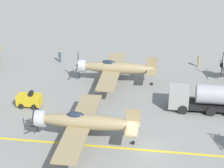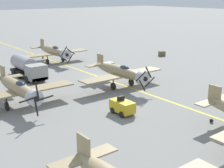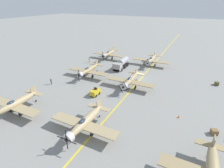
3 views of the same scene
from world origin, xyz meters
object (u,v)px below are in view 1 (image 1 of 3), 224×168
(tow_tractor, at_px, (29,100))
(ground_crew_inspecting, at_px, (199,61))
(airplane_mid_right, at_px, (115,68))
(ground_crew_walking, at_px, (60,56))
(airplane_mid_center, at_px, (84,122))
(fuel_tanker, at_px, (206,97))

(tow_tractor, xyz_separation_m, ground_crew_inspecting, (14.06, -19.03, 0.18))
(airplane_mid_right, distance_m, ground_crew_walking, 10.51)
(airplane_mid_center, relative_size, ground_crew_inspecting, 6.73)
(airplane_mid_center, bearing_deg, ground_crew_inspecting, -27.78)
(tow_tractor, relative_size, ground_crew_inspecting, 1.46)
(tow_tractor, xyz_separation_m, ground_crew_walking, (13.25, 0.21, 0.11))
(fuel_tanker, distance_m, tow_tractor, 19.06)
(airplane_mid_center, distance_m, ground_crew_inspecting, 23.07)
(ground_crew_inspecting, bearing_deg, airplane_mid_right, 122.35)
(airplane_mid_right, bearing_deg, tow_tractor, 127.22)
(airplane_mid_center, height_order, tow_tractor, airplane_mid_center)
(fuel_tanker, xyz_separation_m, ground_crew_inspecting, (12.25, -0.07, -0.54))
(airplane_mid_center, relative_size, fuel_tanker, 1.50)
(airplane_mid_right, height_order, fuel_tanker, airplane_mid_right)
(airplane_mid_right, bearing_deg, ground_crew_walking, 51.66)
(fuel_tanker, height_order, ground_crew_walking, fuel_tanker)
(airplane_mid_right, bearing_deg, fuel_tanker, -121.48)
(airplane_mid_center, relative_size, ground_crew_walking, 7.25)
(fuel_tanker, bearing_deg, ground_crew_walking, 59.18)
(airplane_mid_right, height_order, airplane_mid_center, airplane_mid_right)
(ground_crew_walking, bearing_deg, tow_tractor, -179.10)
(airplane_mid_center, xyz_separation_m, fuel_tanker, (7.59, -11.66, -0.50))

